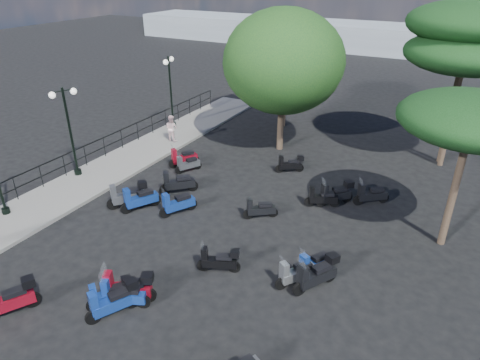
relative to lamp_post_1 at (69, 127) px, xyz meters
The scene contains 32 objects.
ground 8.26m from the lamp_post_1, 18.78° to the right, with size 120.00×120.00×0.00m, color black.
sidewalk 2.79m from the lamp_post_1, 28.53° to the left, with size 3.00×30.00×0.15m, color slate.
railing 1.85m from the lamp_post_1, 144.85° to the left, with size 0.04×26.04×1.10m.
lamp_post_1 is the anchor object (origin of this frame).
lamp_post_2 8.08m from the lamp_post_1, 90.24° to the left, with size 0.61×1.28×4.48m.
pedestrian_far 6.39m from the lamp_post_1, 76.45° to the left, with size 0.76×0.59×1.57m, color silver.
scooter_1 9.78m from the lamp_post_1, 54.84° to the right, with size 1.10×1.67×1.47m.
scooter_2 4.87m from the lamp_post_1, 13.85° to the right, with size 1.32×1.54×1.47m.
scooter_3 5.94m from the lamp_post_1, 10.59° to the left, with size 1.37×1.35×1.44m.
scooter_4 5.76m from the lamp_post_1, 42.21° to the left, with size 1.07×1.46×1.36m.
scooter_6 10.22m from the lamp_post_1, 37.26° to the right, with size 1.00×1.30×1.20m.
scooter_7 10.27m from the lamp_post_1, 34.15° to the right, with size 1.65×1.03×1.43m.
scooter_8 5.43m from the lamp_post_1, 11.86° to the right, with size 1.05×1.65×1.46m.
scooter_9 6.90m from the lamp_post_1, ahead, with size 0.99×1.59×1.40m.
scooter_10 5.94m from the lamp_post_1, 34.66° to the left, with size 0.85×1.35×1.19m.
scooter_12 10.45m from the lamp_post_1, 35.45° to the right, with size 1.55×0.88×1.33m.
scooter_13 10.66m from the lamp_post_1, 37.16° to the right, with size 1.01×1.59×1.38m.
scooter_14 10.74m from the lamp_post_1, 16.61° to the right, with size 1.45×0.81×1.23m.
scooter_15 10.06m from the lamp_post_1, ahead, with size 1.27×1.00×1.21m.
scooter_16 10.97m from the lamp_post_1, 31.24° to the left, with size 1.29×0.97×1.18m.
scooter_20 13.32m from the lamp_post_1, ahead, with size 0.91×1.50×1.31m.
scooter_21 14.41m from the lamp_post_1, 17.31° to the left, with size 1.38×1.13×1.34m.
scooter_24 13.07m from the lamp_post_1, 10.59° to the right, with size 1.04×1.41×1.31m.
scooter_25 13.67m from the lamp_post_1, ahead, with size 1.11×1.65×1.46m.
scooter_26 12.88m from the lamp_post_1, 15.81° to the left, with size 1.34×1.39×1.40m.
scooter_27 12.33m from the lamp_post_1, 14.23° to the left, with size 1.45×0.82×1.24m.
broadleaf_tree 11.32m from the lamp_post_1, 47.62° to the left, with size 6.49×6.49×7.75m.
pine_0 19.63m from the lamp_post_1, 34.03° to the left, with size 5.96×5.96×8.20m.
pine_1 19.19m from the lamp_post_1, 32.64° to the left, with size 5.75×5.75×6.87m.
pine_2 13.80m from the lamp_post_1, 62.95° to the left, with size 5.52×5.52×7.01m.
pine_3 17.08m from the lamp_post_1, ahead, with size 4.94×4.94×5.90m.
distant_hills 43.14m from the lamp_post_1, 80.13° to the left, with size 70.00×8.00×3.00m, color gray.
Camera 1 is at (8.97, -10.63, 9.66)m, focal length 32.00 mm.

